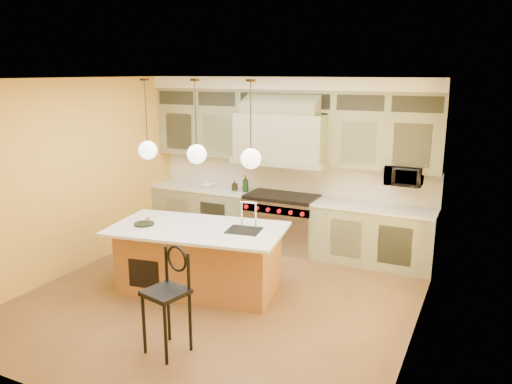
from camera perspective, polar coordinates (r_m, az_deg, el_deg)
The scene contains 18 objects.
floor at distance 6.92m, azimuth -4.12°, elevation -11.98°, with size 5.00×5.00×0.00m, color brown.
ceiling at distance 6.24m, azimuth -4.58°, elevation 12.79°, with size 5.00×5.00×0.00m, color white.
wall_back at distance 8.63m, azimuth 3.97°, elevation 3.34°, with size 5.00×5.00×0.00m, color gold.
wall_front at distance 4.54m, azimuth -20.40°, elevation -7.05°, with size 5.00×5.00×0.00m, color gold.
wall_left at distance 7.95m, azimuth -20.16°, elevation 1.64°, with size 5.00×5.00×0.00m, color gold.
wall_right at distance 5.65m, azimuth 18.25°, elevation -2.86°, with size 5.00×5.00×0.00m, color gold.
back_cabinetry at distance 8.40m, azimuth 3.29°, elevation 2.92°, with size 5.00×0.77×2.90m.
range at distance 8.54m, azimuth 2.97°, elevation -3.42°, with size 1.20×0.74×0.96m.
kitchen_island at distance 7.03m, azimuth -6.43°, elevation -7.41°, with size 2.52×1.62×1.35m.
counter_stool at distance 5.52m, azimuth -10.01°, elevation -11.37°, with size 0.49×0.49×1.18m.
microwave at distance 7.89m, azimuth 16.55°, elevation 1.83°, with size 0.54×0.37×0.30m, color black.
oil_bottle_a at distance 8.68m, azimuth -1.21°, elevation 0.98°, with size 0.11×0.11×0.29m, color #143213.
oil_bottle_b at distance 8.79m, azimuth -2.45°, elevation 0.77°, with size 0.08×0.09×0.19m, color black.
fruit_bowl at distance 9.07m, azimuth -5.52°, elevation 0.72°, with size 0.25×0.25×0.06m, color white.
cup at distance 7.17m, azimuth -12.17°, elevation -3.06°, with size 0.10×0.10×0.09m, color white.
pendant_left at distance 7.11m, azimuth -12.28°, elevation 4.93°, with size 0.26×0.26×1.11m.
pendant_center at distance 6.65m, azimuth -6.80°, elevation 4.57°, with size 0.26×0.26×1.11m.
pendant_right at distance 6.26m, azimuth -0.59°, elevation 4.10°, with size 0.26×0.26×1.11m.
Camera 1 is at (3.13, -5.40, 2.98)m, focal length 35.00 mm.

